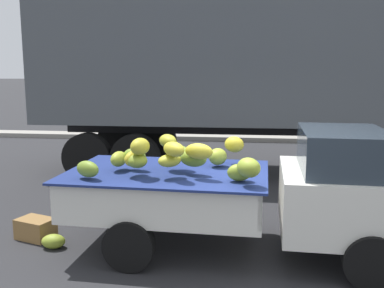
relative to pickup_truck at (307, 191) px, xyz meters
name	(u,v)px	position (x,y,z in m)	size (l,w,h in m)	color
ground	(263,259)	(-0.55, -0.19, -0.89)	(220.00, 220.00, 0.00)	#28282B
curb_strip	(253,138)	(-0.55, 9.59, -0.81)	(80.00, 0.80, 0.16)	gray
pickup_truck	(307,191)	(0.00, 0.00, 0.00)	(4.84, 2.00, 1.70)	silver
semi_trailer	(298,66)	(0.33, 4.70, 1.65)	(12.03, 2.75, 3.95)	#4C5156
fallen_banana_bunch_near_tailgate	(53,241)	(-3.42, -0.18, -0.79)	(0.33, 0.25, 0.20)	olive
produce_crate	(36,229)	(-3.83, 0.13, -0.74)	(0.52, 0.36, 0.30)	olive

